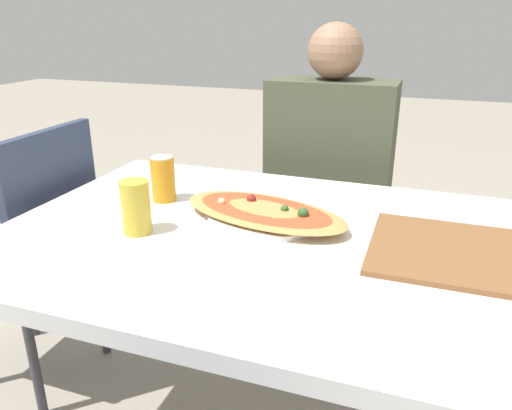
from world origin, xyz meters
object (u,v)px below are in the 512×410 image
chair_far_seated (332,205)px  drink_glass (136,207)px  soda_can (163,179)px  person_seated (328,167)px  dining_table (254,257)px  pizza_main (262,213)px  chair_side_left (32,245)px

chair_far_seated → drink_glass: size_ratio=7.00×
soda_can → drink_glass: (0.05, -0.21, 0.00)m
chair_far_seated → person_seated: person_seated is taller
dining_table → pizza_main: bearing=93.0°
chair_far_seated → chair_side_left: same height
chair_far_seated → chair_side_left: bearing=39.0°
person_seated → pizza_main: (-0.05, -0.59, 0.04)m
dining_table → soda_can: bearing=158.8°
dining_table → person_seated: bearing=86.3°
drink_glass → pizza_main: bearing=33.7°
dining_table → drink_glass: 0.31m
chair_side_left → soda_can: 0.56m
chair_far_seated → soda_can: (-0.35, -0.66, 0.27)m
chair_far_seated → person_seated: size_ratio=0.75×
chair_side_left → pizza_main: (0.79, -0.02, 0.23)m
chair_far_seated → pizza_main: size_ratio=1.85×
pizza_main → drink_glass: drink_glass is taller
dining_table → person_seated: person_seated is taller
pizza_main → soda_can: (-0.30, 0.04, 0.04)m
chair_side_left → soda_can: size_ratio=7.17×
chair_side_left → person_seated: 1.03m
dining_table → chair_side_left: size_ratio=1.35×
person_seated → pizza_main: person_seated is taller
person_seated → soda_can: 0.66m
person_seated → drink_glass: person_seated is taller
person_seated → pizza_main: 0.59m
dining_table → chair_far_seated: chair_far_seated is taller
pizza_main → drink_glass: size_ratio=3.79×
person_seated → drink_glass: size_ratio=9.27×
chair_far_seated → soda_can: chair_far_seated is taller
dining_table → chair_far_seated: 0.79m
chair_side_left → drink_glass: (0.54, -0.19, 0.27)m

